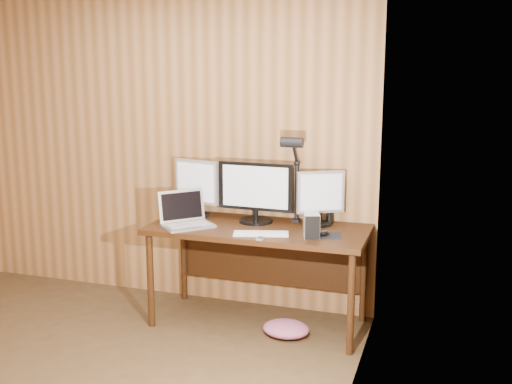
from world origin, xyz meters
The scene contains 13 objects.
desk centered at (0.93, 1.70, 0.63)m, with size 1.60×0.70×0.75m.
monitor_center centered at (0.87, 1.76, 0.99)m, with size 0.58×0.25×0.45m.
monitor_left centered at (0.37, 1.81, 0.99)m, with size 0.39×0.19×0.44m.
monitor_right centered at (1.35, 1.82, 0.97)m, with size 0.32×0.21×0.41m.
laptop centered at (0.41, 1.50, 0.81)m, with size 0.44×0.44×0.25m.
keyboard centered at (1.02, 1.43, 0.76)m, with size 0.40×0.21×0.02m.
mousepad centered at (1.44, 1.54, 0.75)m, with size 0.23×0.19×0.00m, color black.
mouse centered at (1.44, 1.54, 0.77)m, with size 0.07×0.11×0.04m, color black.
hard_drive centered at (1.36, 1.48, 0.83)m, with size 0.14×0.18×0.17m.
phone centered at (1.05, 1.33, 0.76)m, with size 0.05×0.09×0.01m.
speaker centered at (1.41, 1.89, 0.80)m, with size 0.05×0.05×0.11m, color black.
desk_lamp centered at (1.16, 1.78, 1.18)m, with size 0.16×0.23×0.70m.
fabric_pile centered at (1.19, 1.48, 0.05)m, with size 0.34×0.28×0.11m, color #C45F80, non-canonical shape.
Camera 1 is at (2.23, -2.40, 1.86)m, focal length 42.00 mm.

